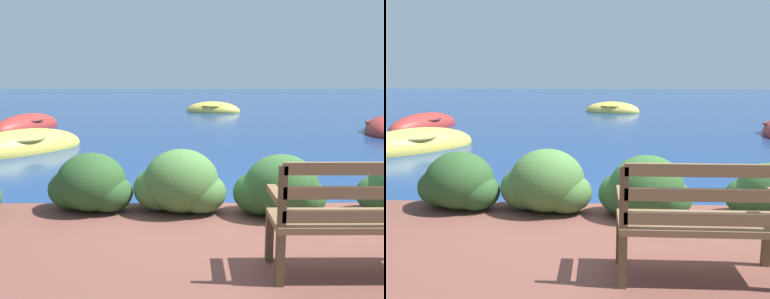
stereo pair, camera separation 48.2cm
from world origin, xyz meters
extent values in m
plane|color=navy|center=(0.00, 0.00, 0.00)|extent=(80.00, 80.00, 0.00)
cube|color=brown|center=(0.13, -1.59, 0.42)|extent=(0.06, 0.06, 0.40)
cube|color=brown|center=(1.31, -1.59, 0.42)|extent=(0.06, 0.06, 0.40)
cube|color=brown|center=(0.13, -2.01, 0.42)|extent=(0.06, 0.06, 0.40)
cube|color=brown|center=(0.72, -1.80, 0.65)|extent=(1.23, 0.48, 0.05)
cube|color=brown|center=(0.72, -2.01, 0.75)|extent=(1.17, 0.04, 0.09)
cube|color=brown|center=(0.72, -2.01, 0.93)|extent=(1.17, 0.04, 0.09)
cube|color=brown|center=(0.72, -2.01, 1.10)|extent=(1.17, 0.04, 0.09)
cube|color=brown|center=(0.13, -2.01, 0.90)|extent=(0.06, 0.04, 0.45)
cube|color=brown|center=(0.13, -1.80, 0.85)|extent=(0.07, 0.43, 0.05)
ellipsoid|color=#284C23|center=(-1.63, -0.27, 0.55)|extent=(0.78, 0.70, 0.66)
ellipsoid|color=#284C23|center=(-1.84, -0.21, 0.45)|extent=(0.58, 0.52, 0.47)
ellipsoid|color=#284C23|center=(-1.43, -0.31, 0.43)|extent=(0.54, 0.49, 0.43)
ellipsoid|color=#426B33|center=(-0.62, -0.31, 0.57)|extent=(0.83, 0.75, 0.71)
ellipsoid|color=#426B33|center=(-0.85, -0.25, 0.47)|extent=(0.62, 0.56, 0.50)
ellipsoid|color=#426B33|center=(-0.41, -0.35, 0.45)|extent=(0.58, 0.52, 0.46)
ellipsoid|color=#2D5628|center=(0.47, -0.45, 0.56)|extent=(0.80, 0.72, 0.68)
ellipsoid|color=#2D5628|center=(0.25, -0.39, 0.46)|extent=(0.60, 0.54, 0.48)
ellipsoid|color=#2D5628|center=(0.66, -0.49, 0.44)|extent=(0.56, 0.50, 0.44)
ellipsoid|color=#2D5628|center=(1.59, -0.36, 0.43)|extent=(0.53, 0.48, 0.42)
ellipsoid|color=#DBC64C|center=(-4.28, 4.50, 0.07)|extent=(2.74, 2.94, 0.89)
torus|color=olive|center=(-4.28, 4.50, 0.31)|extent=(1.55, 1.55, 0.07)
cube|color=#846647|center=(-4.56, 4.17, 0.28)|extent=(0.74, 0.65, 0.04)
cube|color=#846647|center=(-4.04, 4.78, 0.28)|extent=(0.74, 0.65, 0.04)
ellipsoid|color=#9E2D28|center=(-5.56, 8.20, 0.07)|extent=(1.78, 3.05, 0.88)
torus|color=brown|center=(-5.56, 8.20, 0.31)|extent=(1.27, 1.27, 0.07)
cube|color=#846647|center=(-5.44, 8.62, 0.28)|extent=(0.80, 0.34, 0.04)
cube|color=#846647|center=(-5.67, 7.86, 0.28)|extent=(0.80, 0.34, 0.04)
ellipsoid|color=#DBC64C|center=(0.51, 14.07, 0.06)|extent=(2.63, 1.80, 0.83)
torus|color=olive|center=(0.51, 14.07, 0.29)|extent=(1.51, 1.51, 0.07)
cube|color=#846647|center=(0.17, 14.17, 0.26)|extent=(0.37, 0.97, 0.04)
cube|color=#846647|center=(0.80, 14.00, 0.26)|extent=(0.37, 0.97, 0.04)
camera|label=1|loc=(-0.52, -4.91, 1.76)|focal=40.00mm
camera|label=2|loc=(-0.04, -4.90, 1.76)|focal=40.00mm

